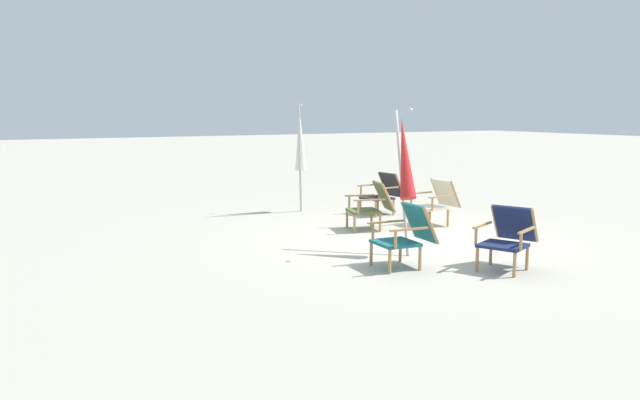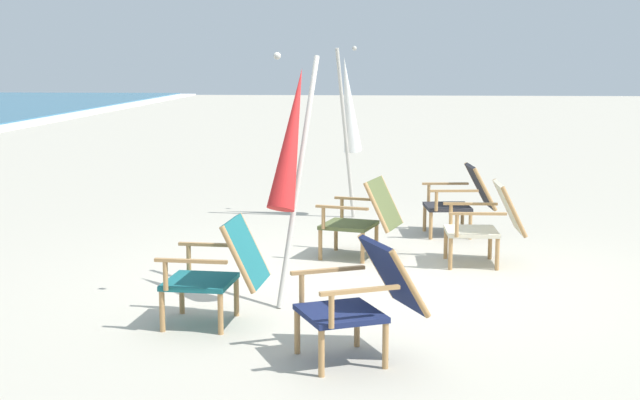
{
  "view_description": "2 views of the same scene",
  "coord_description": "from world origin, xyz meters",
  "px_view_note": "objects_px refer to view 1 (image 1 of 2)",
  "views": [
    {
      "loc": [
        -7.6,
        5.65,
        1.96
      ],
      "look_at": [
        -0.41,
        1.76,
        0.79
      ],
      "focal_mm": 35.0,
      "sensor_mm": 36.0,
      "label": 1
    },
    {
      "loc": [
        -7.63,
        -0.17,
        1.95
      ],
      "look_at": [
        0.6,
        0.42,
        0.63
      ],
      "focal_mm": 50.0,
      "sensor_mm": 36.0,
      "label": 2
    }
  ],
  "objects_px": {
    "beach_chair_front_left": "(384,192)",
    "beach_chair_far_center": "(407,234)",
    "umbrella_furled_white": "(300,142)",
    "beach_chair_back_left": "(508,235)",
    "beach_chair_mid_center": "(373,204)",
    "umbrella_furled_red": "(405,159)",
    "beach_chair_back_right": "(437,201)"
  },
  "relations": [
    {
      "from": "beach_chair_front_left",
      "to": "beach_chair_far_center",
      "type": "distance_m",
      "value": 4.09
    },
    {
      "from": "beach_chair_front_left",
      "to": "beach_chair_far_center",
      "type": "bearing_deg",
      "value": 149.79
    },
    {
      "from": "beach_chair_far_center",
      "to": "umbrella_furled_white",
      "type": "distance_m",
      "value": 4.64
    },
    {
      "from": "beach_chair_back_left",
      "to": "umbrella_furled_white",
      "type": "height_order",
      "value": "umbrella_furled_white"
    },
    {
      "from": "beach_chair_back_left",
      "to": "umbrella_furled_white",
      "type": "relative_size",
      "value": 0.44
    },
    {
      "from": "beach_chair_far_center",
      "to": "beach_chair_mid_center",
      "type": "height_order",
      "value": "beach_chair_far_center"
    },
    {
      "from": "beach_chair_front_left",
      "to": "beach_chair_mid_center",
      "type": "bearing_deg",
      "value": 139.36
    },
    {
      "from": "umbrella_furled_red",
      "to": "umbrella_furled_white",
      "type": "bearing_deg",
      "value": -4.43
    },
    {
      "from": "beach_chair_far_center",
      "to": "beach_chair_mid_center",
      "type": "xyz_separation_m",
      "value": [
        2.31,
        -1.0,
        -0.0
      ]
    },
    {
      "from": "beach_chair_mid_center",
      "to": "umbrella_furled_red",
      "type": "xyz_separation_m",
      "value": [
        -1.61,
        0.55,
        0.88
      ]
    },
    {
      "from": "beach_chair_front_left",
      "to": "umbrella_furled_white",
      "type": "height_order",
      "value": "umbrella_furled_white"
    },
    {
      "from": "beach_chair_back_left",
      "to": "beach_chair_mid_center",
      "type": "height_order",
      "value": "beach_chair_mid_center"
    },
    {
      "from": "beach_chair_front_left",
      "to": "beach_chair_mid_center",
      "type": "relative_size",
      "value": 0.93
    },
    {
      "from": "beach_chair_back_right",
      "to": "beach_chair_mid_center",
      "type": "height_order",
      "value": "same"
    },
    {
      "from": "umbrella_furled_red",
      "to": "beach_chair_back_left",
      "type": "bearing_deg",
      "value": -155.71
    },
    {
      "from": "umbrella_furled_white",
      "to": "beach_chair_back_right",
      "type": "bearing_deg",
      "value": -148.82
    },
    {
      "from": "beach_chair_mid_center",
      "to": "beach_chair_front_left",
      "type": "bearing_deg",
      "value": -40.64
    },
    {
      "from": "beach_chair_mid_center",
      "to": "umbrella_furled_white",
      "type": "bearing_deg",
      "value": 6.64
    },
    {
      "from": "beach_chair_back_right",
      "to": "beach_chair_back_left",
      "type": "relative_size",
      "value": 0.85
    },
    {
      "from": "umbrella_furled_red",
      "to": "beach_chair_mid_center",
      "type": "bearing_deg",
      "value": -18.74
    },
    {
      "from": "beach_chair_back_right",
      "to": "umbrella_furled_red",
      "type": "bearing_deg",
      "value": 129.29
    },
    {
      "from": "beach_chair_back_right",
      "to": "umbrella_furled_white",
      "type": "distance_m",
      "value": 2.93
    },
    {
      "from": "beach_chair_back_left",
      "to": "umbrella_furled_white",
      "type": "xyz_separation_m",
      "value": [
        5.15,
        0.32,
        0.95
      ]
    },
    {
      "from": "beach_chair_front_left",
      "to": "umbrella_furled_red",
      "type": "bearing_deg",
      "value": 150.59
    },
    {
      "from": "beach_chair_back_left",
      "to": "beach_chair_far_center",
      "type": "relative_size",
      "value": 1.17
    },
    {
      "from": "umbrella_furled_white",
      "to": "beach_chair_front_left",
      "type": "bearing_deg",
      "value": -125.86
    },
    {
      "from": "beach_chair_back_left",
      "to": "beach_chair_front_left",
      "type": "bearing_deg",
      "value": -13.22
    },
    {
      "from": "beach_chair_back_left",
      "to": "beach_chair_back_right",
      "type": "bearing_deg",
      "value": -21.86
    },
    {
      "from": "beach_chair_back_left",
      "to": "beach_chair_far_center",
      "type": "bearing_deg",
      "value": 58.01
    },
    {
      "from": "beach_chair_far_center",
      "to": "umbrella_furled_red",
      "type": "relative_size",
      "value": 0.4
    },
    {
      "from": "beach_chair_back_right",
      "to": "beach_chair_back_left",
      "type": "distance_m",
      "value": 2.99
    },
    {
      "from": "beach_chair_mid_center",
      "to": "umbrella_furled_red",
      "type": "distance_m",
      "value": 1.92
    }
  ]
}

